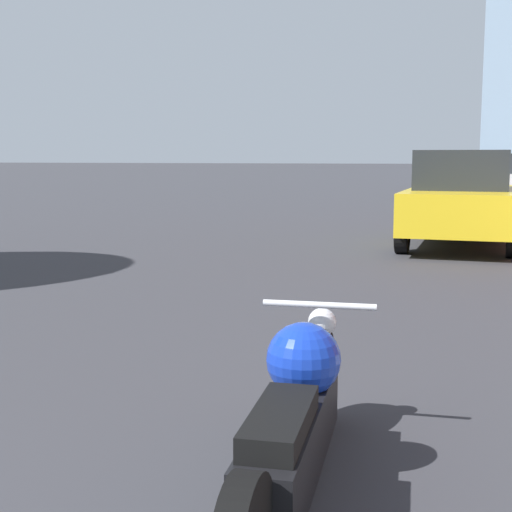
{
  "coord_description": "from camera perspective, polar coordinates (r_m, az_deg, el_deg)",
  "views": [
    {
      "loc": [
        4.1,
        0.26,
        1.54
      ],
      "look_at": [
        1.79,
        6.09,
        0.68
      ],
      "focal_mm": 50.0,
      "sensor_mm": 36.0,
      "label": 1
    }
  ],
  "objects": [
    {
      "name": "parked_car_yellow",
      "position": [
        13.05,
        16.11,
        4.44
      ],
      "size": [
        2.09,
        4.42,
        1.67
      ],
      "rotation": [
        0.0,
        0.0,
        0.06
      ],
      "color": "gold",
      "rests_on": "ground_plane"
    },
    {
      "name": "motorcycle",
      "position": [
        3.26,
        3.15,
        -13.09
      ],
      "size": [
        0.68,
        2.43,
        0.78
      ],
      "rotation": [
        0.0,
        0.0,
        0.16
      ],
      "color": "black",
      "rests_on": "ground_plane"
    },
    {
      "name": "parked_car_white",
      "position": [
        24.75,
        18.88,
        5.8
      ],
      "size": [
        2.07,
        4.7,
        1.68
      ],
      "rotation": [
        0.0,
        0.0,
        0.09
      ],
      "color": "silver",
      "rests_on": "ground_plane"
    }
  ]
}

